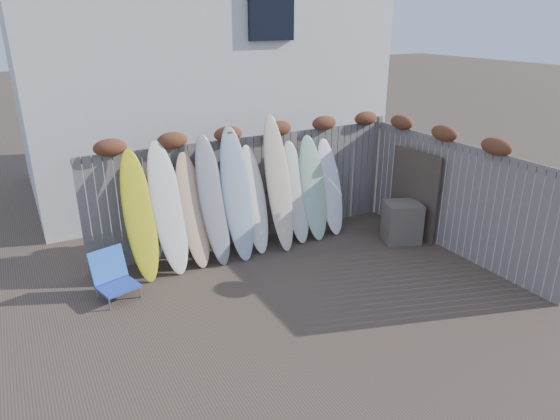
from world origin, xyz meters
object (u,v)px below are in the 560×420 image
beach_chair (113,276)px  wooden_crate (402,222)px  lattice_panel (414,194)px  surfboard_0 (139,216)px

beach_chair → wooden_crate: wooden_crate is taller
wooden_crate → lattice_panel: size_ratio=0.45×
wooden_crate → surfboard_0: size_ratio=0.35×
wooden_crate → lattice_panel: bearing=17.5°
beach_chair → wooden_crate: size_ratio=0.96×
wooden_crate → surfboard_0: bearing=167.9°
lattice_panel → surfboard_0: bearing=165.2°
surfboard_0 → beach_chair: bearing=-143.3°
lattice_panel → wooden_crate: bearing=-167.2°
surfboard_0 → lattice_panel: bearing=-10.9°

